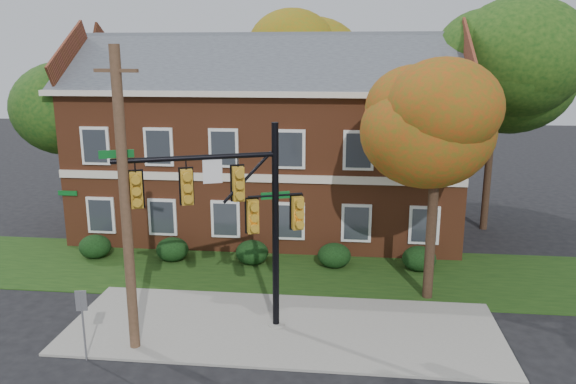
# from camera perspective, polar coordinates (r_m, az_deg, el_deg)

# --- Properties ---
(ground) EXTENTS (120.00, 120.00, 0.00)m
(ground) POSITION_cam_1_polar(r_m,az_deg,el_deg) (17.97, -0.91, -15.19)
(ground) COLOR black
(ground) RESTS_ON ground
(sidewalk) EXTENTS (14.00, 5.00, 0.08)m
(sidewalk) POSITION_cam_1_polar(r_m,az_deg,el_deg) (18.83, -0.52, -13.62)
(sidewalk) COLOR gray
(sidewalk) RESTS_ON ground
(grass_strip) EXTENTS (30.00, 6.00, 0.04)m
(grass_strip) POSITION_cam_1_polar(r_m,az_deg,el_deg) (23.37, 0.93, -8.08)
(grass_strip) COLOR #193811
(grass_strip) RESTS_ON ground
(apartment_building) EXTENTS (18.80, 8.80, 9.74)m
(apartment_building) POSITION_cam_1_polar(r_m,az_deg,el_deg) (28.11, -1.98, 6.10)
(apartment_building) COLOR brown
(apartment_building) RESTS_ON ground
(hedge_far_left) EXTENTS (1.40, 1.26, 1.05)m
(hedge_far_left) POSITION_cam_1_polar(r_m,az_deg,el_deg) (26.18, -19.02, -5.26)
(hedge_far_left) COLOR black
(hedge_far_left) RESTS_ON ground
(hedge_left) EXTENTS (1.40, 1.26, 1.05)m
(hedge_left) POSITION_cam_1_polar(r_m,az_deg,el_deg) (24.91, -11.67, -5.74)
(hedge_left) COLOR black
(hedge_left) RESTS_ON ground
(hedge_center) EXTENTS (1.40, 1.26, 1.05)m
(hedge_center) POSITION_cam_1_polar(r_m,az_deg,el_deg) (24.09, -3.67, -6.15)
(hedge_center) COLOR black
(hedge_center) RESTS_ON ground
(hedge_right) EXTENTS (1.40, 1.26, 1.05)m
(hedge_right) POSITION_cam_1_polar(r_m,az_deg,el_deg) (23.77, 4.72, -6.45)
(hedge_right) COLOR black
(hedge_right) RESTS_ON ground
(hedge_far_right) EXTENTS (1.40, 1.26, 1.05)m
(hedge_far_right) POSITION_cam_1_polar(r_m,az_deg,el_deg) (23.95, 13.18, -6.61)
(hedge_far_right) COLOR black
(hedge_far_right) RESTS_ON ground
(tree_near_right) EXTENTS (4.50, 4.25, 8.58)m
(tree_near_right) POSITION_cam_1_polar(r_m,az_deg,el_deg) (19.86, 15.73, 7.36)
(tree_near_right) COLOR black
(tree_near_right) RESTS_ON ground
(tree_left_rear) EXTENTS (5.40, 5.10, 8.88)m
(tree_left_rear) POSITION_cam_1_polar(r_m,az_deg,el_deg) (29.87, -21.38, 8.90)
(tree_left_rear) COLOR black
(tree_left_rear) RESTS_ON ground
(tree_right_rear) EXTENTS (6.30, 5.95, 10.62)m
(tree_right_rear) POSITION_cam_1_polar(r_m,az_deg,el_deg) (29.37, 21.15, 11.68)
(tree_right_rear) COLOR black
(tree_right_rear) RESTS_ON ground
(tree_far_rear) EXTENTS (6.84, 6.46, 11.52)m
(tree_far_rear) POSITION_cam_1_polar(r_m,az_deg,el_deg) (35.52, 2.03, 13.90)
(tree_far_rear) COLOR black
(tree_far_rear) RESTS_ON ground
(traffic_signal) EXTENTS (5.66, 2.39, 6.73)m
(traffic_signal) POSITION_cam_1_polar(r_m,az_deg,el_deg) (17.18, -5.20, -1.56)
(traffic_signal) COLOR gray
(traffic_signal) RESTS_ON ground
(utility_pole) EXTENTS (1.38, 0.44, 8.99)m
(utility_pole) POSITION_cam_1_polar(r_m,az_deg,el_deg) (16.68, -16.21, -1.18)
(utility_pole) COLOR #4A3522
(utility_pole) RESTS_ON ground
(sign_post) EXTENTS (0.32, 0.10, 2.18)m
(sign_post) POSITION_cam_1_polar(r_m,az_deg,el_deg) (17.49, -20.17, -11.51)
(sign_post) COLOR slate
(sign_post) RESTS_ON ground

